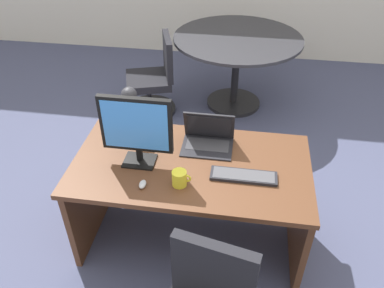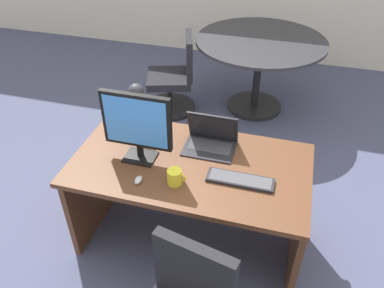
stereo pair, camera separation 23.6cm
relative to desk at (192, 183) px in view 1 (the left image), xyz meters
The scene contains 10 objects.
ground 1.54m from the desk, 90.00° to the left, with size 12.00×12.00×0.00m, color #474C6B.
desk is the anchor object (origin of this frame).
monitor 0.59m from the desk, 165.23° to the right, with size 0.44×0.16×0.47m.
laptop 0.35m from the desk, 64.69° to the left, with size 0.34×0.25×0.24m.
keyboard 0.43m from the desk, 21.70° to the right, with size 0.40×0.12×0.02m.
mouse 0.46m from the desk, 129.29° to the right, with size 0.04×0.07×0.03m.
desk_lamp 0.70m from the desk, 151.63° to the left, with size 0.12×0.14×0.34m.
coffee_mug 0.37m from the desk, 97.82° to the right, with size 0.12×0.09×0.10m.
meeting_table 1.96m from the desk, 84.72° to the left, with size 1.34×1.34×0.80m.
meeting_chair_near 1.82m from the desk, 111.70° to the left, with size 0.59×0.58×0.85m.
Camera 1 is at (0.29, -1.87, 2.31)m, focal length 36.25 mm.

